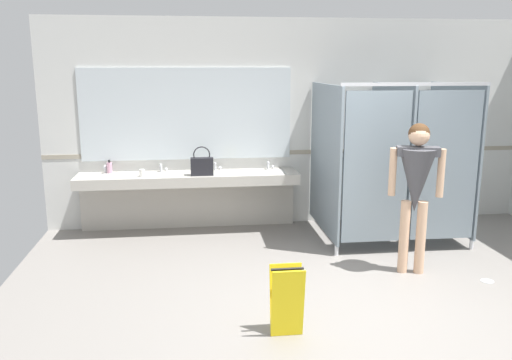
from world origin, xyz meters
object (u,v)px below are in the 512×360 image
object	(u,v)px
paper_cup	(142,173)
wet_floor_sign	(287,301)
person_standing	(416,180)
soap_dispenser	(110,167)
handbag	(202,165)

from	to	relation	value
paper_cup	wet_floor_sign	bearing A→B (deg)	-63.59
wet_floor_sign	person_standing	bearing A→B (deg)	36.76
soap_dispenser	wet_floor_sign	size ratio (longest dim) A/B	0.29
handbag	paper_cup	xyz separation A→B (m)	(-0.80, 0.01, -0.09)
soap_dispenser	wet_floor_sign	world-z (taller)	soap_dispenser
handbag	wet_floor_sign	xyz separation A→B (m)	(0.64, -2.88, -0.65)
person_standing	handbag	distance (m)	2.82
person_standing	paper_cup	bearing A→B (deg)	151.63
handbag	wet_floor_sign	size ratio (longest dim) A/B	0.63
handbag	soap_dispenser	size ratio (longest dim) A/B	2.15
soap_dispenser	paper_cup	xyz separation A→B (m)	(0.46, -0.29, -0.03)
person_standing	soap_dispenser	xyz separation A→B (m)	(-3.54, 1.96, -0.16)
person_standing	soap_dispenser	bearing A→B (deg)	151.08
person_standing	wet_floor_sign	xyz separation A→B (m)	(-1.64, -1.23, -0.75)
person_standing	wet_floor_sign	size ratio (longest dim) A/B	2.69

